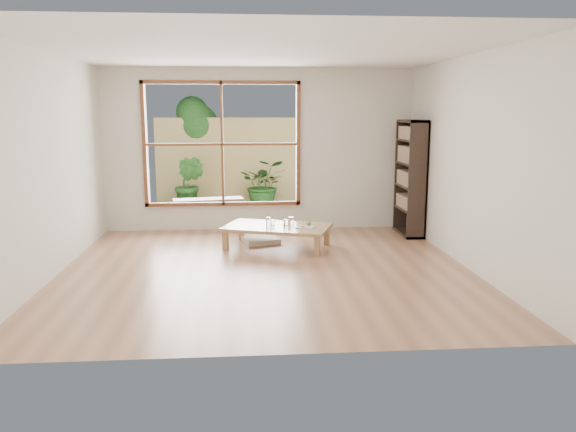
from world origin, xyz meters
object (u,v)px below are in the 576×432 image
at_px(low_table, 277,228).
at_px(bookshelf, 410,178).
at_px(food_tray, 306,226).
at_px(garden_bench, 208,202).

xyz_separation_m(low_table, bookshelf, (2.13, 0.75, 0.62)).
height_order(bookshelf, food_tray, bookshelf).
distance_m(bookshelf, garden_bench, 3.52).
distance_m(low_table, garden_bench, 2.31).
bearing_deg(garden_bench, bookshelf, -31.87).
xyz_separation_m(bookshelf, garden_bench, (-3.23, 1.28, -0.55)).
bearing_deg(garden_bench, low_table, -71.86).
bearing_deg(food_tray, low_table, 173.20).
height_order(low_table, garden_bench, garden_bench).
relative_size(low_table, bookshelf, 0.92).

